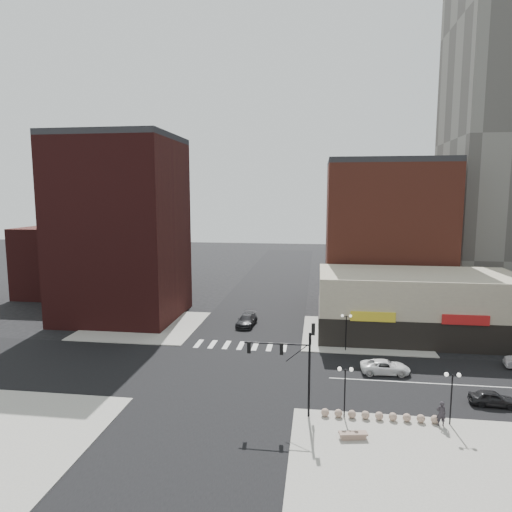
# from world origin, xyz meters

# --- Properties ---
(ground) EXTENTS (240.00, 240.00, 0.00)m
(ground) POSITION_xyz_m (0.00, 0.00, 0.00)
(ground) COLOR black
(ground) RESTS_ON ground
(road_ew) EXTENTS (200.00, 14.00, 0.02)m
(road_ew) POSITION_xyz_m (0.00, 0.00, 0.01)
(road_ew) COLOR black
(road_ew) RESTS_ON ground
(road_ns) EXTENTS (14.00, 200.00, 0.02)m
(road_ns) POSITION_xyz_m (0.00, 0.00, 0.01)
(road_ns) COLOR black
(road_ns) RESTS_ON ground
(sidewalk_nw) EXTENTS (15.00, 15.00, 0.12)m
(sidewalk_nw) POSITION_xyz_m (-14.50, 14.50, 0.06)
(sidewalk_nw) COLOR gray
(sidewalk_nw) RESTS_ON ground
(sidewalk_ne) EXTENTS (15.00, 15.00, 0.12)m
(sidewalk_ne) POSITION_xyz_m (14.50, 14.50, 0.06)
(sidewalk_ne) COLOR gray
(sidewalk_ne) RESTS_ON ground
(sidewalk_se) EXTENTS (18.00, 14.00, 0.12)m
(sidewalk_se) POSITION_xyz_m (16.00, -14.00, 0.06)
(sidewalk_se) COLOR gray
(sidewalk_se) RESTS_ON ground
(building_nw) EXTENTS (16.00, 15.00, 25.00)m
(building_nw) POSITION_xyz_m (-19.00, 18.50, 12.50)
(building_nw) COLOR #391312
(building_nw) RESTS_ON ground
(building_nw_low) EXTENTS (20.00, 18.00, 12.00)m
(building_nw_low) POSITION_xyz_m (-32.00, 34.00, 6.00)
(building_nw_low) COLOR #391312
(building_nw_low) RESTS_ON ground
(building_ne_midrise) EXTENTS (18.00, 15.00, 22.00)m
(building_ne_midrise) POSITION_xyz_m (19.00, 29.50, 11.00)
(building_ne_midrise) COLOR brown
(building_ne_midrise) RESTS_ON ground
(building_ne_row) EXTENTS (24.20, 12.20, 8.00)m
(building_ne_row) POSITION_xyz_m (21.00, 15.00, 3.30)
(building_ne_row) COLOR #B3AB8E
(building_ne_row) RESTS_ON ground
(traffic_signal) EXTENTS (5.59, 3.09, 7.77)m
(traffic_signal) POSITION_xyz_m (7.24, -7.83, 4.96)
(traffic_signal) COLOR black
(traffic_signal) RESTS_ON ground
(street_lamp_se_a) EXTENTS (1.22, 0.32, 4.16)m
(street_lamp_se_a) POSITION_xyz_m (11.00, -8.00, 3.29)
(street_lamp_se_a) COLOR black
(street_lamp_se_a) RESTS_ON sidewalk_se
(street_lamp_se_b) EXTENTS (1.22, 0.32, 4.16)m
(street_lamp_se_b) POSITION_xyz_m (19.00, -8.00, 3.29)
(street_lamp_se_b) COLOR black
(street_lamp_se_b) RESTS_ON sidewalk_se
(street_lamp_ne) EXTENTS (1.22, 0.32, 4.16)m
(street_lamp_ne) POSITION_xyz_m (12.00, 8.00, 3.29)
(street_lamp_ne) COLOR black
(street_lamp_ne) RESTS_ON sidewalk_ne
(bollard_row) EXTENTS (9.03, 0.63, 0.63)m
(bollard_row) POSITION_xyz_m (13.70, -8.00, 0.44)
(bollard_row) COLOR gray
(bollard_row) RESTS_ON sidewalk_se
(white_suv) EXTENTS (4.92, 2.50, 1.33)m
(white_suv) POSITION_xyz_m (15.54, 1.97, 0.67)
(white_suv) COLOR white
(white_suv) RESTS_ON ground
(dark_sedan_east) EXTENTS (3.83, 1.74, 1.27)m
(dark_sedan_east) POSITION_xyz_m (23.51, -3.97, 0.64)
(dark_sedan_east) COLOR black
(dark_sedan_east) RESTS_ON ground
(dark_sedan_north) EXTENTS (2.56, 5.48, 1.55)m
(dark_sedan_north) POSITION_xyz_m (-0.69, 16.45, 0.77)
(dark_sedan_north) COLOR black
(dark_sedan_north) RESTS_ON ground
(pedestrian) EXTENTS (0.73, 0.49, 1.95)m
(pedestrian) POSITION_xyz_m (18.25, -8.28, 1.09)
(pedestrian) COLOR #28242A
(pedestrian) RESTS_ON sidewalk_se
(stone_bench) EXTENTS (2.13, 0.98, 0.48)m
(stone_bench) POSITION_xyz_m (11.47, -11.14, 0.38)
(stone_bench) COLOR #8C7061
(stone_bench) RESTS_ON sidewalk_se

